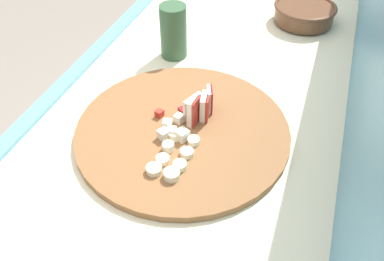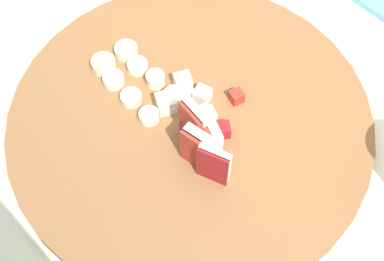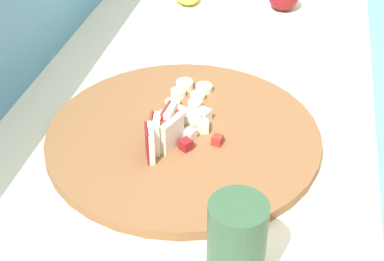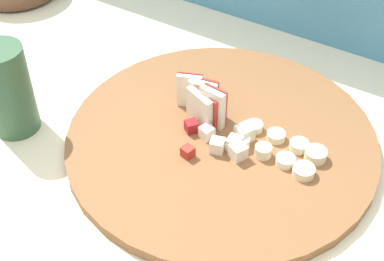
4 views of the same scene
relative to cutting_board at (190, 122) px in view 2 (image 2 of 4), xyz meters
name	(u,v)px [view 2 (image 2 of 4)]	position (x,y,z in m)	size (l,w,h in m)	color
tiled_countertop	(212,259)	(-0.04, -0.01, -0.44)	(1.44, 0.65, 0.88)	beige
cutting_board	(190,122)	(0.00, 0.00, 0.00)	(0.43, 0.43, 0.02)	brown
apple_wedge_fan	(202,140)	(-0.04, 0.02, 0.04)	(0.09, 0.05, 0.06)	#B22D23
apple_dice_pile	(192,100)	(0.01, -0.02, 0.02)	(0.10, 0.09, 0.02)	#B22D23
banana_slice_rows	(134,78)	(0.09, 0.01, 0.01)	(0.12, 0.07, 0.02)	white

